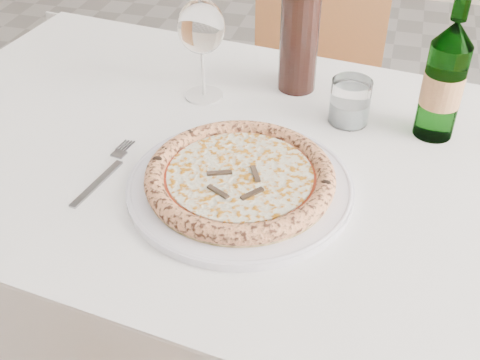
{
  "coord_description": "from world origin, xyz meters",
  "views": [
    {
      "loc": [
        0.41,
        -0.66,
        1.36
      ],
      "look_at": [
        0.21,
        0.06,
        0.78
      ],
      "focal_mm": 45.0,
      "sensor_mm": 36.0,
      "label": 1
    }
  ],
  "objects_px": {
    "chair_far": "(319,59)",
    "beer_bottle": "(444,80)",
    "dining_table": "(254,197)",
    "plate": "(240,186)",
    "wine_bottle": "(300,26)",
    "tumbler": "(350,104)",
    "pizza": "(240,177)",
    "wine_glass": "(201,29)"
  },
  "relations": [
    {
      "from": "wine_bottle",
      "to": "beer_bottle",
      "type": "bearing_deg",
      "value": -20.63
    },
    {
      "from": "pizza",
      "to": "beer_bottle",
      "type": "bearing_deg",
      "value": 40.41
    },
    {
      "from": "chair_far",
      "to": "pizza",
      "type": "xyz_separation_m",
      "value": [
        0.01,
        -0.94,
        0.25
      ]
    },
    {
      "from": "wine_bottle",
      "to": "plate",
      "type": "bearing_deg",
      "value": -93.71
    },
    {
      "from": "pizza",
      "to": "chair_far",
      "type": "bearing_deg",
      "value": 90.53
    },
    {
      "from": "chair_far",
      "to": "pizza",
      "type": "distance_m",
      "value": 0.97
    },
    {
      "from": "dining_table",
      "to": "tumbler",
      "type": "height_order",
      "value": "tumbler"
    },
    {
      "from": "wine_glass",
      "to": "beer_bottle",
      "type": "distance_m",
      "value": 0.44
    },
    {
      "from": "pizza",
      "to": "beer_bottle",
      "type": "relative_size",
      "value": 1.11
    },
    {
      "from": "wine_bottle",
      "to": "tumbler",
      "type": "bearing_deg",
      "value": -40.38
    },
    {
      "from": "dining_table",
      "to": "wine_glass",
      "type": "bearing_deg",
      "value": 131.29
    },
    {
      "from": "wine_glass",
      "to": "pizza",
      "type": "bearing_deg",
      "value": -61.19
    },
    {
      "from": "plate",
      "to": "pizza",
      "type": "height_order",
      "value": "pizza"
    },
    {
      "from": "tumbler",
      "to": "beer_bottle",
      "type": "distance_m",
      "value": 0.17
    },
    {
      "from": "dining_table",
      "to": "tumbler",
      "type": "distance_m",
      "value": 0.24
    },
    {
      "from": "tumbler",
      "to": "wine_bottle",
      "type": "xyz_separation_m",
      "value": [
        -0.12,
        0.1,
        0.1
      ]
    },
    {
      "from": "chair_far",
      "to": "beer_bottle",
      "type": "bearing_deg",
      "value": -66.28
    },
    {
      "from": "tumbler",
      "to": "chair_far",
      "type": "bearing_deg",
      "value": 102.27
    },
    {
      "from": "chair_far",
      "to": "pizza",
      "type": "bearing_deg",
      "value": -89.47
    },
    {
      "from": "pizza",
      "to": "wine_glass",
      "type": "height_order",
      "value": "wine_glass"
    },
    {
      "from": "pizza",
      "to": "tumbler",
      "type": "bearing_deg",
      "value": 60.83
    },
    {
      "from": "plate",
      "to": "tumbler",
      "type": "distance_m",
      "value": 0.29
    },
    {
      "from": "wine_glass",
      "to": "beer_bottle",
      "type": "xyz_separation_m",
      "value": [
        0.44,
        -0.02,
        -0.03
      ]
    },
    {
      "from": "dining_table",
      "to": "wine_glass",
      "type": "xyz_separation_m",
      "value": [
        -0.15,
        0.17,
        0.24
      ]
    },
    {
      "from": "wine_bottle",
      "to": "chair_far",
      "type": "bearing_deg",
      "value": 93.08
    },
    {
      "from": "wine_glass",
      "to": "wine_bottle",
      "type": "distance_m",
      "value": 0.19
    },
    {
      "from": "pizza",
      "to": "tumbler",
      "type": "distance_m",
      "value": 0.29
    },
    {
      "from": "tumbler",
      "to": "wine_bottle",
      "type": "height_order",
      "value": "wine_bottle"
    },
    {
      "from": "dining_table",
      "to": "plate",
      "type": "height_order",
      "value": "plate"
    },
    {
      "from": "wine_bottle",
      "to": "dining_table",
      "type": "bearing_deg",
      "value": -95.17
    },
    {
      "from": "dining_table",
      "to": "beer_bottle",
      "type": "distance_m",
      "value": 0.39
    },
    {
      "from": "chair_far",
      "to": "tumbler",
      "type": "height_order",
      "value": "chair_far"
    },
    {
      "from": "beer_bottle",
      "to": "wine_glass",
      "type": "bearing_deg",
      "value": 177.71
    },
    {
      "from": "dining_table",
      "to": "tumbler",
      "type": "xyz_separation_m",
      "value": [
        0.14,
        0.15,
        0.13
      ]
    },
    {
      "from": "dining_table",
      "to": "plate",
      "type": "distance_m",
      "value": 0.14
    },
    {
      "from": "dining_table",
      "to": "wine_glass",
      "type": "distance_m",
      "value": 0.32
    },
    {
      "from": "plate",
      "to": "pizza",
      "type": "distance_m",
      "value": 0.02
    },
    {
      "from": "chair_far",
      "to": "dining_table",
      "type": "bearing_deg",
      "value": -89.4
    },
    {
      "from": "dining_table",
      "to": "wine_bottle",
      "type": "distance_m",
      "value": 0.34
    },
    {
      "from": "plate",
      "to": "wine_glass",
      "type": "bearing_deg",
      "value": 118.81
    },
    {
      "from": "beer_bottle",
      "to": "wine_bottle",
      "type": "xyz_separation_m",
      "value": [
        -0.27,
        0.1,
        0.02
      ]
    },
    {
      "from": "pizza",
      "to": "wine_glass",
      "type": "distance_m",
      "value": 0.33
    }
  ]
}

